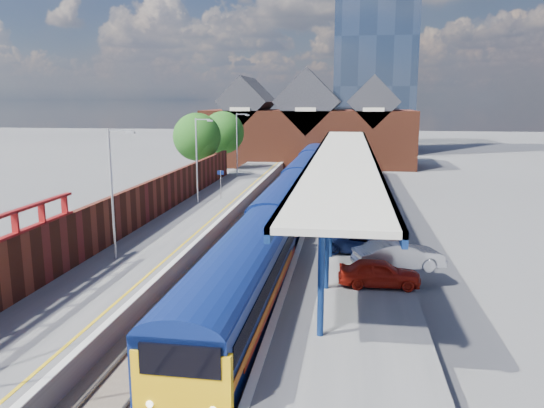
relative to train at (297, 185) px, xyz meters
The scene contains 23 objects.
ground 5.31m from the train, 107.87° to the left, with size 240.00×240.00×0.00m, color #5B5B5E.
ballast_bed 5.95m from the train, 105.54° to the right, with size 6.00×76.00×0.06m, color #473D33.
rails 5.92m from the train, 105.54° to the right, with size 4.51×76.00×0.14m.
left_platform 8.96m from the train, 142.49° to the right, with size 5.00×76.00×1.00m, color #565659.
right_platform 7.19m from the train, 49.99° to the right, with size 6.00×76.00×1.00m, color #565659.
coping_left 7.18m from the train, 130.85° to the right, with size 0.30×76.00×0.05m, color silver.
coping_right 5.72m from the train, 72.85° to the right, with size 0.30×76.00×0.05m, color silver.
yellow_line 7.59m from the train, 134.32° to the right, with size 0.14×76.00×0.01m, color yellow.
train is the anchor object (origin of this frame).
canopy 6.12m from the train, 40.59° to the right, with size 4.50×52.00×4.48m.
lamp_post_b 21.10m from the train, 112.08° to the right, with size 1.48×0.18×7.00m.
lamp_post_c 9.02m from the train, 156.79° to the right, with size 1.48×0.18×7.00m.
lamp_post_d 15.15m from the train, 121.88° to the left, with size 1.48×0.18×7.00m.
platform_sign 6.66m from the train, 168.10° to the right, with size 0.55×0.08×2.50m.
brick_wall 15.23m from the train, 129.04° to the right, with size 0.35×50.00×3.86m.
station_building 32.83m from the train, 92.62° to the left, with size 30.00×12.12×13.78m.
glass_tower 58.17m from the train, 81.15° to the left, with size 14.20×14.20×40.30m.
tree_near 16.18m from the train, 138.34° to the left, with size 5.20×5.20×8.10m.
tree_far 21.72m from the train, 120.32° to the left, with size 5.20×5.20×8.10m.
parked_car_red 22.55m from the train, 74.77° to the right, with size 1.51×3.75×1.28m, color #A5190D.
parked_car_silver 20.40m from the train, 69.90° to the right, with size 1.59×4.55×1.50m, color silver.
parked_car_dark 9.62m from the train, 50.28° to the right, with size 1.62×3.99×1.16m, color black.
parked_car_blue 17.18m from the train, 71.95° to the right, with size 1.99×4.31×1.20m, color navy.
Camera 1 is at (5.84, -20.14, 9.45)m, focal length 35.00 mm.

